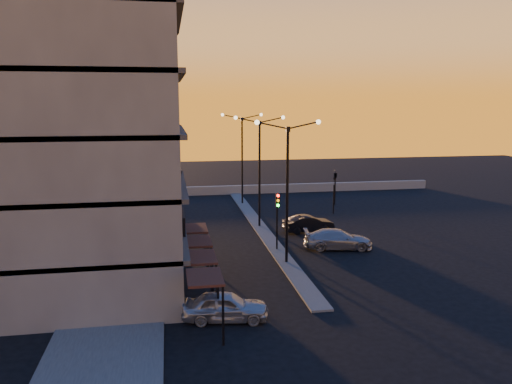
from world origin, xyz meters
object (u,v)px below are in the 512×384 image
object	(u,v)px
streetlamp_mid	(260,163)
car_wagon	(338,239)
car_sedan	(309,224)
traffic_light_main	(277,212)
car_hatchback	(225,306)

from	to	relation	value
streetlamp_mid	car_wagon	bearing A→B (deg)	-58.45
streetlamp_mid	car_sedan	size ratio (longest dim) A/B	2.26
streetlamp_mid	car_wagon	world-z (taller)	streetlamp_mid
traffic_light_main	car_wagon	bearing A→B (deg)	-2.56
traffic_light_main	car_wagon	distance (m)	5.00
car_hatchback	car_wagon	world-z (taller)	car_wagon
streetlamp_mid	car_sedan	xyz separation A→B (m)	(3.72, -2.29, -4.90)
car_hatchback	car_sedan	distance (m)	18.01
car_sedan	car_wagon	bearing A→B (deg)	-177.76
traffic_light_main	car_wagon	size ratio (longest dim) A/B	0.85
streetlamp_mid	traffic_light_main	world-z (taller)	streetlamp_mid
car_sedan	traffic_light_main	bearing A→B (deg)	135.86
car_wagon	car_sedan	bearing A→B (deg)	17.99
car_sedan	car_wagon	distance (m)	5.10
traffic_light_main	car_sedan	size ratio (longest dim) A/B	1.01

